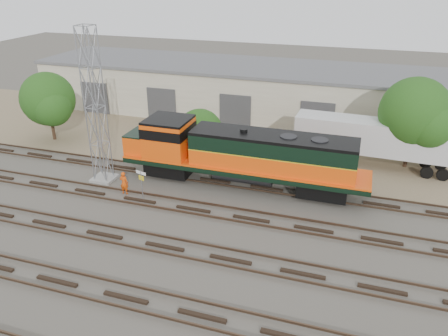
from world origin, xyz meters
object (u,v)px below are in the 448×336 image
(worker, at_px, (124,183))
(semi_trailer, at_px, (377,138))
(signal_tower, at_px, (96,110))
(locomotive, at_px, (239,154))

(worker, distance_m, semi_trailer, 19.95)
(signal_tower, distance_m, semi_trailer, 21.72)
(signal_tower, height_order, semi_trailer, signal_tower)
(locomotive, distance_m, worker, 8.47)
(locomotive, bearing_deg, semi_trailer, 35.31)
(signal_tower, relative_size, semi_trailer, 0.91)
(worker, relative_size, semi_trailer, 0.14)
(signal_tower, bearing_deg, locomotive, 12.88)
(signal_tower, xyz_separation_m, worker, (2.65, -1.54, -4.65))
(locomotive, xyz_separation_m, semi_trailer, (9.49, 6.72, -0.10))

